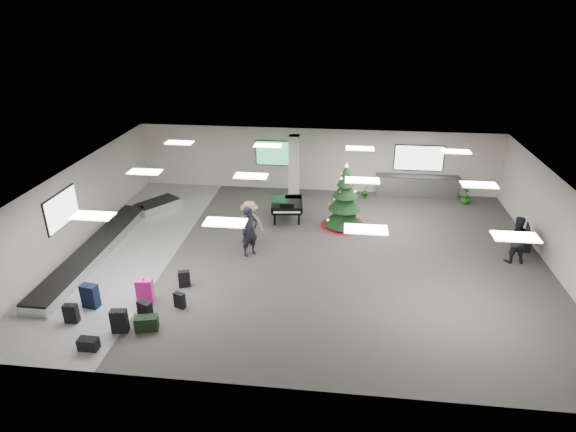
# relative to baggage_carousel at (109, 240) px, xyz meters

# --- Properties ---
(ground) EXTENTS (18.00, 18.00, 0.00)m
(ground) POSITION_rel_baggage_carousel_xyz_m (7.84, 0.08, -0.21)
(ground) COLOR #353330
(ground) RESTS_ON ground
(room_envelope) EXTENTS (18.02, 14.02, 3.21)m
(room_envelope) POSITION_rel_baggage_carousel_xyz_m (7.46, 0.75, 2.12)
(room_envelope) COLOR beige
(room_envelope) RESTS_ON ground
(baggage_carousel) EXTENTS (2.28, 9.71, 0.43)m
(baggage_carousel) POSITION_rel_baggage_carousel_xyz_m (0.00, 0.00, 0.00)
(baggage_carousel) COLOR silver
(baggage_carousel) RESTS_ON ground
(service_counter) EXTENTS (4.05, 0.65, 1.08)m
(service_counter) POSITION_rel_baggage_carousel_xyz_m (12.84, 6.73, 0.33)
(service_counter) COLOR silver
(service_counter) RESTS_ON ground
(suitcase_0) EXTENTS (0.50, 0.33, 0.75)m
(suitcase_0) POSITION_rel_baggage_carousel_xyz_m (2.81, -5.19, 0.15)
(suitcase_0) COLOR black
(suitcase_0) RESTS_ON ground
(suitcase_1) EXTENTS (0.50, 0.39, 0.71)m
(suitcase_1) POSITION_rel_baggage_carousel_xyz_m (3.38, -4.62, 0.13)
(suitcase_1) COLOR black
(suitcase_1) RESTS_ON ground
(pink_suitcase) EXTENTS (0.56, 0.36, 0.84)m
(pink_suitcase) POSITION_rel_baggage_carousel_xyz_m (2.97, -3.62, 0.20)
(pink_suitcase) COLOR #E81E92
(pink_suitcase) RESTS_ON ground
(suitcase_3) EXTENTS (0.44, 0.33, 0.61)m
(suitcase_3) POSITION_rel_baggage_carousel_xyz_m (3.94, -2.59, 0.08)
(suitcase_3) COLOR black
(suitcase_3) RESTS_ON ground
(navy_suitcase) EXTENTS (0.56, 0.39, 0.82)m
(navy_suitcase) POSITION_rel_baggage_carousel_xyz_m (1.35, -4.09, 0.19)
(navy_suitcase) COLOR black
(navy_suitcase) RESTS_ON ground
(suitcase_5) EXTENTS (0.43, 0.25, 0.64)m
(suitcase_5) POSITION_rel_baggage_carousel_xyz_m (1.16, -4.92, 0.10)
(suitcase_5) COLOR black
(suitcase_5) RESTS_ON ground
(green_duffel) EXTENTS (0.73, 0.49, 0.47)m
(green_duffel) POSITION_rel_baggage_carousel_xyz_m (3.56, -5.01, 0.01)
(green_duffel) COLOR black
(green_duffel) RESTS_ON ground
(suitcase_7) EXTENTS (0.41, 0.33, 0.54)m
(suitcase_7) POSITION_rel_baggage_carousel_xyz_m (4.17, -3.79, 0.05)
(suitcase_7) COLOR black
(suitcase_7) RESTS_ON ground
(black_duffel) EXTENTS (0.55, 0.31, 0.38)m
(black_duffel) POSITION_rel_baggage_carousel_xyz_m (2.27, -6.06, -0.03)
(black_duffel) COLOR black
(black_duffel) RESTS_ON ground
(christmas_tree) EXTENTS (2.02, 2.02, 2.88)m
(christmas_tree) POSITION_rel_baggage_carousel_xyz_m (9.30, 2.89, 0.77)
(christmas_tree) COLOR maroon
(christmas_tree) RESTS_ON ground
(grand_piano) EXTENTS (1.54, 1.88, 0.99)m
(grand_piano) POSITION_rel_baggage_carousel_xyz_m (6.77, 3.26, 0.49)
(grand_piano) COLOR black
(grand_piano) RESTS_ON ground
(bench) EXTENTS (0.87, 1.68, 1.02)m
(bench) POSITION_rel_baggage_carousel_xyz_m (16.17, 1.23, 0.36)
(bench) COLOR black
(bench) RESTS_ON ground
(traveler_a) EXTENTS (0.85, 0.84, 1.98)m
(traveler_a) POSITION_rel_baggage_carousel_xyz_m (5.75, -0.10, 0.78)
(traveler_a) COLOR black
(traveler_a) RESTS_ON ground
(traveler_b) EXTENTS (1.35, 0.93, 1.93)m
(traveler_b) POSITION_rel_baggage_carousel_xyz_m (5.63, 0.56, 0.75)
(traveler_b) COLOR #897D54
(traveler_b) RESTS_ON ground
(traveler_bench) EXTENTS (0.92, 0.73, 1.83)m
(traveler_bench) POSITION_rel_baggage_carousel_xyz_m (15.57, 0.50, 0.70)
(traveler_bench) COLOR black
(traveler_bench) RESTS_ON ground
(potted_plant_left) EXTENTS (0.51, 0.50, 0.72)m
(potted_plant_left) POSITION_rel_baggage_carousel_xyz_m (10.32, 6.26, 0.15)
(potted_plant_left) COLOR #164115
(potted_plant_left) RESTS_ON ground
(potted_plant_right) EXTENTS (0.62, 0.62, 0.79)m
(potted_plant_right) POSITION_rel_baggage_carousel_xyz_m (15.09, 6.06, 0.18)
(potted_plant_right) COLOR #164115
(potted_plant_right) RESTS_ON ground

